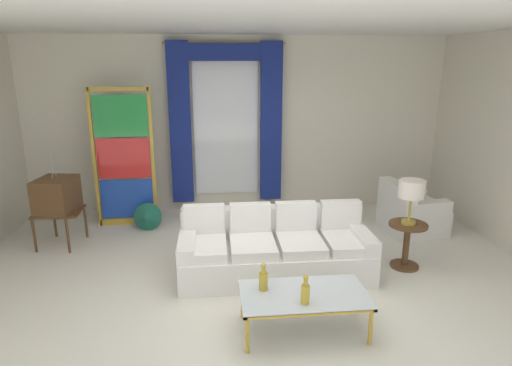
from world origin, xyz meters
TOP-DOWN VIEW (x-y plane):
  - ground_plane at (0.00, 0.00)m, footprint 16.00×16.00m
  - wall_rear at (0.00, 3.06)m, footprint 8.00×0.12m
  - ceiling_slab at (0.00, 0.80)m, footprint 8.00×7.60m
  - curtained_window at (-0.22, 2.89)m, footprint 2.00×0.17m
  - couch_white_long at (0.27, 0.46)m, footprint 2.35×0.94m
  - coffee_table at (0.37, -0.80)m, footprint 1.23×0.66m
  - bottle_blue_decanter at (-0.02, -0.69)m, footprint 0.08×0.08m
  - bottle_crystal_tall at (0.34, -0.98)m, footprint 0.08×0.08m
  - vintage_tv at (-2.68, 1.62)m, footprint 0.62×0.67m
  - armchair_white at (2.56, 1.59)m, footprint 0.92×0.91m
  - stained_glass_divider at (-1.86, 2.36)m, footprint 0.95×0.05m
  - peacock_figurine at (-1.52, 2.00)m, footprint 0.44×0.60m
  - round_side_table at (1.97, 0.42)m, footprint 0.48×0.48m
  - table_lamp_brass at (1.97, 0.42)m, footprint 0.32×0.32m

SIDE VIEW (x-z plane):
  - ground_plane at x=0.00m, z-range 0.00..0.00m
  - peacock_figurine at x=-1.52m, z-range -0.03..0.47m
  - armchair_white at x=2.56m, z-range -0.11..0.69m
  - couch_white_long at x=0.27m, z-range -0.12..0.74m
  - round_side_table at x=1.97m, z-range 0.06..0.65m
  - coffee_table at x=0.37m, z-range 0.17..0.58m
  - bottle_blue_decanter at x=-0.02m, z-range 0.38..0.66m
  - bottle_crystal_tall at x=0.34m, z-range 0.38..0.66m
  - vintage_tv at x=-2.68m, z-range 0.06..1.40m
  - table_lamp_brass at x=1.97m, z-range 0.74..1.31m
  - stained_glass_divider at x=-1.86m, z-range -0.04..2.16m
  - wall_rear at x=0.00m, z-range 0.00..3.00m
  - curtained_window at x=-0.22m, z-range 0.39..3.09m
  - ceiling_slab at x=0.00m, z-range 3.00..3.04m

